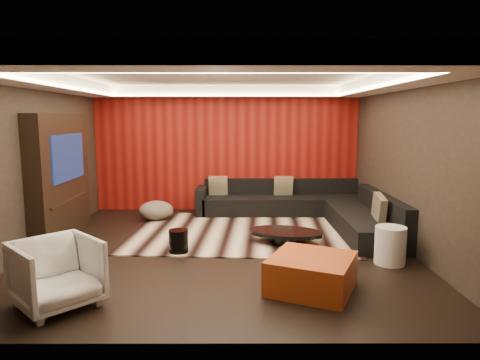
{
  "coord_description": "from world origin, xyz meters",
  "views": [
    {
      "loc": [
        0.28,
        -6.8,
        2.13
      ],
      "look_at": [
        0.3,
        0.6,
        1.05
      ],
      "focal_mm": 32.0,
      "sensor_mm": 36.0,
      "label": 1
    }
  ],
  "objects_px": {
    "coffee_table": "(285,237)",
    "drum_stool": "(179,241)",
    "white_side_table": "(390,245)",
    "orange_ottoman": "(312,273)",
    "sectional_sofa": "(309,209)",
    "armchair": "(57,274)"
  },
  "relations": [
    {
      "from": "coffee_table",
      "to": "drum_stool",
      "type": "relative_size",
      "value": 3.5
    },
    {
      "from": "drum_stool",
      "to": "white_side_table",
      "type": "bearing_deg",
      "value": -8.85
    },
    {
      "from": "coffee_table",
      "to": "drum_stool",
      "type": "xyz_separation_m",
      "value": [
        -1.75,
        -0.5,
        0.07
      ]
    },
    {
      "from": "orange_ottoman",
      "to": "sectional_sofa",
      "type": "height_order",
      "value": "sectional_sofa"
    },
    {
      "from": "orange_ottoman",
      "to": "drum_stool",
      "type": "bearing_deg",
      "value": 142.03
    },
    {
      "from": "armchair",
      "to": "sectional_sofa",
      "type": "distance_m",
      "value": 5.36
    },
    {
      "from": "coffee_table",
      "to": "sectional_sofa",
      "type": "height_order",
      "value": "sectional_sofa"
    },
    {
      "from": "orange_ottoman",
      "to": "armchair",
      "type": "height_order",
      "value": "armchair"
    },
    {
      "from": "coffee_table",
      "to": "armchair",
      "type": "relative_size",
      "value": 1.47
    },
    {
      "from": "white_side_table",
      "to": "orange_ottoman",
      "type": "height_order",
      "value": "white_side_table"
    },
    {
      "from": "orange_ottoman",
      "to": "armchair",
      "type": "xyz_separation_m",
      "value": [
        -2.96,
        -0.48,
        0.18
      ]
    },
    {
      "from": "white_side_table",
      "to": "sectional_sofa",
      "type": "xyz_separation_m",
      "value": [
        -0.77,
        2.62,
        -0.02
      ]
    },
    {
      "from": "sectional_sofa",
      "to": "drum_stool",
      "type": "bearing_deg",
      "value": -138.62
    },
    {
      "from": "armchair",
      "to": "drum_stool",
      "type": "bearing_deg",
      "value": 15.03
    },
    {
      "from": "coffee_table",
      "to": "white_side_table",
      "type": "distance_m",
      "value": 1.75
    },
    {
      "from": "coffee_table",
      "to": "sectional_sofa",
      "type": "relative_size",
      "value": 0.35
    },
    {
      "from": "white_side_table",
      "to": "armchair",
      "type": "bearing_deg",
      "value": -161.44
    },
    {
      "from": "drum_stool",
      "to": "armchair",
      "type": "bearing_deg",
      "value": -119.68
    },
    {
      "from": "white_side_table",
      "to": "armchair",
      "type": "height_order",
      "value": "armchair"
    },
    {
      "from": "white_side_table",
      "to": "drum_stool",
      "type": "bearing_deg",
      "value": 171.15
    },
    {
      "from": "orange_ottoman",
      "to": "armchair",
      "type": "bearing_deg",
      "value": -170.84
    },
    {
      "from": "armchair",
      "to": "white_side_table",
      "type": "bearing_deg",
      "value": -26.73
    }
  ]
}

